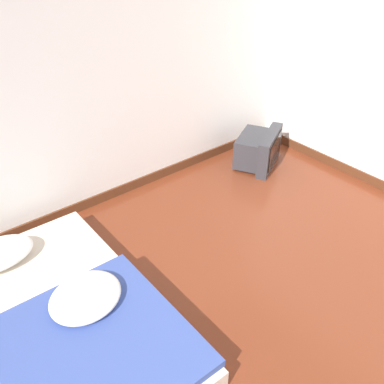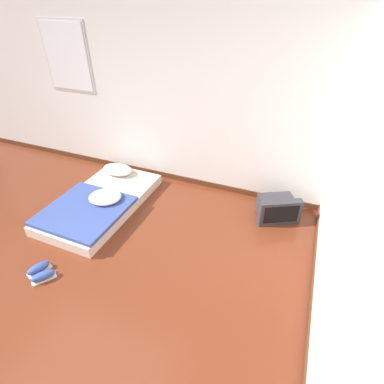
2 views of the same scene
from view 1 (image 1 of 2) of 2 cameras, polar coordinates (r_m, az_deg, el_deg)
mattress_bed at (r=2.86m, az=-16.45°, el=-15.79°), size 1.06×1.87×0.29m
crt_tv at (r=4.40m, az=8.91°, el=5.67°), size 0.63×0.57×0.37m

